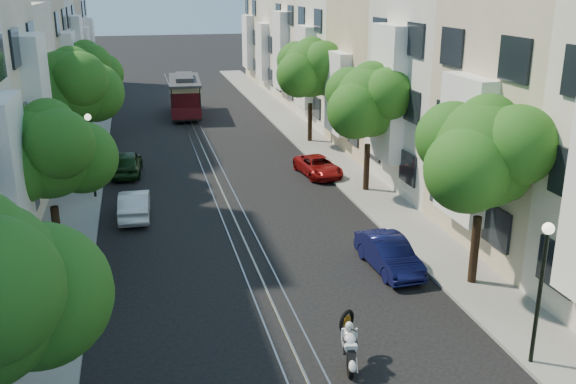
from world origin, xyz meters
TOP-DOWN VIEW (x-y plane):
  - ground at (0.00, 28.00)m, footprint 200.00×200.00m
  - sidewalk_east at (7.25, 28.00)m, footprint 2.50×80.00m
  - sidewalk_west at (-7.25, 28.00)m, footprint 2.50×80.00m
  - rail_left at (-0.55, 28.00)m, footprint 0.06×80.00m
  - rail_slot at (0.00, 28.00)m, footprint 0.06×80.00m
  - rail_right at (0.55, 28.00)m, footprint 0.06×80.00m
  - lane_line at (0.00, 28.00)m, footprint 0.08×80.00m
  - townhouses_east at (11.87, 27.91)m, footprint 7.75×72.00m
  - tree_e_b at (7.26, 8.98)m, footprint 4.93×4.08m
  - tree_e_c at (7.26, 19.98)m, footprint 4.84×3.99m
  - tree_e_d at (7.26, 30.98)m, footprint 5.01×4.16m
  - tree_w_b at (-7.14, 13.98)m, footprint 4.72×3.87m
  - tree_w_c at (-7.14, 24.98)m, footprint 5.13×4.28m
  - tree_w_d at (-7.14, 35.98)m, footprint 4.84×3.99m
  - lamp_east at (6.30, 4.00)m, footprint 0.32×0.32m
  - lamp_west at (-6.30, 22.00)m, footprint 0.32×0.32m
  - sportbike_rider at (1.27, 5.06)m, footprint 0.72×1.67m
  - cable_car at (-0.15, 42.24)m, footprint 2.86×7.84m
  - parked_car_e_mid at (4.79, 10.88)m, footprint 1.51×3.85m
  - parked_car_e_far at (5.60, 23.33)m, footprint 2.22×4.04m
  - parked_car_w_mid at (-4.40, 18.83)m, footprint 1.46×3.85m
  - parked_car_w_far at (-4.76, 25.98)m, footprint 1.87×4.09m

SIDE VIEW (x-z plane):
  - ground at x=0.00m, z-range 0.00..0.00m
  - lane_line at x=0.00m, z-range 0.00..0.01m
  - rail_left at x=-0.55m, z-range 0.00..0.02m
  - rail_slot at x=0.00m, z-range 0.00..0.02m
  - rail_right at x=0.55m, z-range 0.00..0.02m
  - sidewalk_east at x=7.25m, z-range 0.00..0.12m
  - sidewalk_west at x=-7.25m, z-range 0.00..0.12m
  - parked_car_e_far at x=5.60m, z-range 0.00..1.07m
  - parked_car_e_mid at x=4.79m, z-range 0.00..1.25m
  - parked_car_w_mid at x=-4.40m, z-range 0.00..1.25m
  - parked_car_w_far at x=-4.76m, z-range 0.00..1.36m
  - sportbike_rider at x=1.27m, z-range 0.05..1.56m
  - cable_car at x=-0.15m, z-range 0.27..3.24m
  - lamp_east at x=6.30m, z-range 0.77..4.93m
  - lamp_west at x=-6.30m, z-range 0.77..4.93m
  - tree_w_b at x=-7.14m, z-range 1.26..7.53m
  - tree_e_c at x=7.26m, z-range 1.34..7.86m
  - tree_w_d at x=-7.14m, z-range 1.34..7.86m
  - tree_e_b at x=7.26m, z-range 1.39..8.07m
  - tree_e_d at x=7.26m, z-range 1.44..8.29m
  - tree_w_c at x=-7.14m, z-range 1.52..8.62m
  - townhouses_east at x=11.87m, z-range -0.82..11.18m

